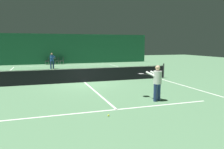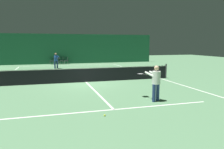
{
  "view_description": "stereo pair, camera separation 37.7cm",
  "coord_description": "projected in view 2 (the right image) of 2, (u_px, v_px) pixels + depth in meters",
  "views": [
    {
      "loc": [
        -2.72,
        -14.09,
        2.51
      ],
      "look_at": [
        0.85,
        -3.24,
        0.91
      ],
      "focal_mm": 35.0,
      "sensor_mm": 36.0,
      "label": 1
    },
    {
      "loc": [
        -2.36,
        -14.2,
        2.51
      ],
      "look_at": [
        0.85,
        -3.24,
        0.91
      ],
      "focal_mm": 35.0,
      "sensor_mm": 36.0,
      "label": 2
    }
  ],
  "objects": [
    {
      "name": "tennis_ball",
      "position": [
        105.0,
        115.0,
        7.64
      ],
      "size": [
        0.07,
        0.07,
        0.07
      ],
      "color": "#D1DB33",
      "rests_on": "ground"
    },
    {
      "name": "tennis_net",
      "position": [
        86.0,
        74.0,
        14.43
      ],
      "size": [
        12.0,
        0.1,
        1.07
      ],
      "color": "black",
      "rests_on": "ground"
    },
    {
      "name": "ground_plane",
      "position": [
        86.0,
        82.0,
        14.5
      ],
      "size": [
        60.0,
        60.0,
        0.0
      ],
      "primitive_type": "plane",
      "color": "#56845B"
    },
    {
      "name": "courtside_chair_3",
      "position": [
        67.0,
        60.0,
        27.45
      ],
      "size": [
        0.44,
        0.44,
        0.84
      ],
      "rotation": [
        0.0,
        0.0,
        -1.57
      ],
      "color": "#99999E",
      "rests_on": "ground"
    },
    {
      "name": "player_far",
      "position": [
        56.0,
        59.0,
        22.34
      ],
      "size": [
        0.66,
        1.36,
        1.6
      ],
      "rotation": [
        0.0,
        0.0,
        -1.32
      ],
      "color": "navy",
      "rests_on": "ground"
    },
    {
      "name": "courtside_chair_2",
      "position": [
        62.0,
        60.0,
        27.29
      ],
      "size": [
        0.44,
        0.44,
        0.84
      ],
      "rotation": [
        0.0,
        0.0,
        -1.57
      ],
      "color": "#99999E",
      "rests_on": "ground"
    },
    {
      "name": "courtside_chair_0",
      "position": [
        52.0,
        60.0,
        26.96
      ],
      "size": [
        0.44,
        0.44,
        0.84
      ],
      "rotation": [
        0.0,
        0.0,
        -1.57
      ],
      "color": "#99999E",
      "rests_on": "ground"
    },
    {
      "name": "court_line_sideline_right",
      "position": [
        160.0,
        78.0,
        16.03
      ],
      "size": [
        0.1,
        23.8,
        0.0
      ],
      "color": "white",
      "rests_on": "ground"
    },
    {
      "name": "player_near",
      "position": [
        155.0,
        80.0,
        9.55
      ],
      "size": [
        0.81,
        1.35,
        1.59
      ],
      "rotation": [
        0.0,
        0.0,
        1.95
      ],
      "color": "navy",
      "rests_on": "ground"
    },
    {
      "name": "court_line_centre",
      "position": [
        86.0,
        82.0,
        14.5
      ],
      "size": [
        0.1,
        12.8,
        0.0
      ],
      "color": "white",
      "rests_on": "ground"
    },
    {
      "name": "backdrop_curtain",
      "position": [
        67.0,
        49.0,
        27.81
      ],
      "size": [
        23.0,
        0.12,
        3.76
      ],
      "color": "#1E5B3D",
      "rests_on": "ground"
    },
    {
      "name": "court_line_service_far",
      "position": [
        75.0,
        71.0,
        20.58
      ],
      "size": [
        8.25,
        0.1,
        0.0
      ],
      "color": "white",
      "rests_on": "ground"
    },
    {
      "name": "courtside_chair_1",
      "position": [
        57.0,
        60.0,
        27.12
      ],
      "size": [
        0.44,
        0.44,
        0.84
      ],
      "rotation": [
        0.0,
        0.0,
        -1.57
      ],
      "color": "#99999E",
      "rests_on": "ground"
    },
    {
      "name": "court_line_service_near",
      "position": [
        114.0,
        110.0,
        8.42
      ],
      "size": [
        8.25,
        0.1,
        0.0
      ],
      "color": "white",
      "rests_on": "ground"
    },
    {
      "name": "court_line_baseline_far",
      "position": [
        69.0,
        65.0,
        25.81
      ],
      "size": [
        11.0,
        0.1,
        0.0
      ],
      "color": "white",
      "rests_on": "ground"
    }
  ]
}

